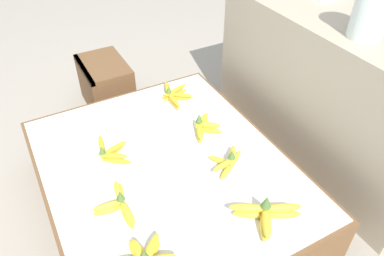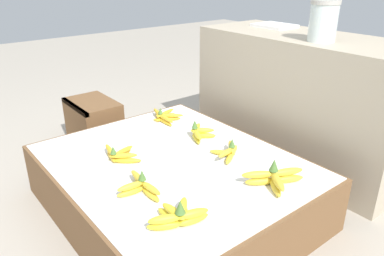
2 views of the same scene
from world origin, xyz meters
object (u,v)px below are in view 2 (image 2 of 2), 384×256
wooden_crate (94,123)px  banana_bunch_middle_right (275,178)px  banana_bunch_front_right (178,215)px  banana_bunch_middle_midright (229,151)px  foam_tray_white (274,26)px  banana_bunch_front_midleft (119,154)px  banana_bunch_front_midright (140,185)px  banana_bunch_middle_left (164,116)px  glass_jar (323,21)px  banana_bunch_middle_midleft (198,132)px

wooden_crate → banana_bunch_middle_right: 1.36m
banana_bunch_front_right → banana_bunch_middle_midright: 0.55m
foam_tray_white → banana_bunch_middle_right: bearing=-47.9°
banana_bunch_front_midleft → banana_bunch_front_midright: (0.29, -0.07, 0.00)m
banana_bunch_middle_left → banana_bunch_middle_midright: banana_bunch_middle_midright is taller
banana_bunch_front_midleft → glass_jar: glass_jar is taller
banana_bunch_front_midleft → foam_tray_white: foam_tray_white is taller
foam_tray_white → banana_bunch_middle_midleft: bearing=-77.0°
wooden_crate → banana_bunch_front_midleft: size_ratio=1.72×
banana_bunch_front_midleft → foam_tray_white: size_ratio=0.94×
banana_bunch_front_midleft → banana_bunch_middle_midleft: 0.44m
wooden_crate → banana_bunch_front_right: (1.29, -0.28, 0.15)m
banana_bunch_front_right → foam_tray_white: (-0.67, 1.25, 0.45)m
banana_bunch_middle_midright → glass_jar: 0.79m
banana_bunch_front_midleft → banana_bunch_middle_midright: bearing=54.9°
wooden_crate → banana_bunch_middle_midright: (1.04, 0.21, 0.14)m
banana_bunch_middle_midright → foam_tray_white: bearing=118.8°
banana_bunch_front_midright → banana_bunch_middle_right: 0.54m
banana_bunch_middle_midleft → banana_bunch_middle_midright: size_ratio=0.93×
banana_bunch_middle_left → banana_bunch_front_right: bearing=-31.7°
banana_bunch_middle_right → banana_bunch_middle_left: bearing=176.6°
glass_jar → foam_tray_white: size_ratio=0.86×
banana_bunch_front_right → banana_bunch_middle_midleft: banana_bunch_front_right is taller
banana_bunch_front_midright → banana_bunch_middle_midright: (0.00, 0.48, -0.00)m
banana_bunch_middle_right → foam_tray_white: bearing=132.1°
banana_bunch_front_midright → banana_bunch_middle_midleft: (-0.25, 0.50, 0.00)m
banana_bunch_front_midleft → banana_bunch_middle_midleft: bearing=84.0°
wooden_crate → banana_bunch_front_midright: (1.04, -0.27, 0.14)m
wooden_crate → banana_bunch_middle_midleft: 0.84m
wooden_crate → glass_jar: size_ratio=1.88×
banana_bunch_front_right → banana_bunch_middle_midleft: size_ratio=1.25×
banana_bunch_front_midleft → banana_bunch_middle_midright: 0.51m
banana_bunch_middle_midleft → glass_jar: glass_jar is taller
banana_bunch_front_midleft → banana_bunch_middle_left: banana_bunch_front_midleft is taller
foam_tray_white → banana_bunch_front_right: bearing=-61.7°
banana_bunch_front_right → foam_tray_white: bearing=118.3°
banana_bunch_middle_midleft → banana_bunch_middle_midright: (0.25, -0.02, -0.00)m
wooden_crate → banana_bunch_middle_left: (0.48, 0.23, 0.14)m
banana_bunch_middle_midright → banana_bunch_middle_right: (0.30, -0.03, 0.01)m
banana_bunch_front_right → foam_tray_white: 1.48m
banana_bunch_front_right → banana_bunch_middle_left: banana_bunch_front_right is taller
foam_tray_white → glass_jar: bearing=-22.9°
banana_bunch_front_midright → banana_bunch_middle_midright: 0.48m
glass_jar → banana_bunch_middle_left: bearing=-137.4°
banana_bunch_front_midleft → banana_bunch_front_right: (0.54, -0.07, 0.01)m
banana_bunch_front_midleft → banana_bunch_front_midright: banana_bunch_front_midright is taller
banana_bunch_middle_right → wooden_crate: bearing=-172.6°
banana_bunch_front_right → glass_jar: (-0.21, 1.05, 0.54)m
banana_bunch_middle_left → banana_bunch_front_midright: bearing=-41.8°
wooden_crate → foam_tray_white: 1.30m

